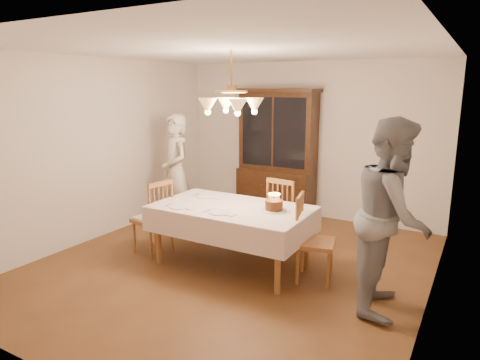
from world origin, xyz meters
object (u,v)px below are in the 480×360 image
Objects in this scene: birthday_cake at (274,206)px; china_hutch at (277,155)px; dining_table at (232,212)px; elderly_woman at (176,172)px; chair_far_side at (286,217)px.

china_hutch is at bearing 114.38° from birthday_cake.
dining_table is 1.77m from elderly_woman.
chair_far_side is at bearing 68.83° from dining_table.
china_hutch is at bearing 101.44° from dining_table.
elderly_woman is (-1.87, -0.02, 0.45)m from chair_far_side.
chair_far_side is (0.79, -1.38, -0.60)m from china_hutch.
birthday_cake is at bearing -65.62° from china_hutch.
china_hutch reaches higher than birthday_cake.
china_hutch reaches higher than dining_table.
chair_far_side is 3.33× the size of birthday_cake.
china_hutch reaches higher than elderly_woman.
china_hutch is 2.16× the size of chair_far_side.
china_hutch reaches higher than chair_far_side.
elderly_woman reaches higher than chair_far_side.
dining_table is 1.07× the size of elderly_woman.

